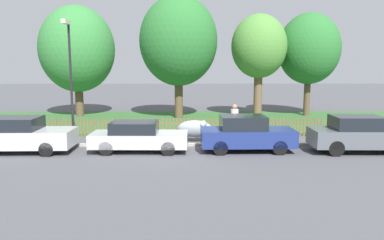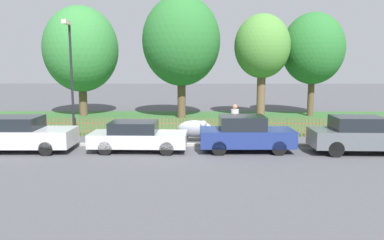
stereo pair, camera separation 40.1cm
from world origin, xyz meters
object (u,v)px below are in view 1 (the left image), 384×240
object	(u,v)px
parked_car_white_van	(360,134)
covered_motorcycle	(196,129)
tree_behind_motorcycle	(178,41)
street_lamp	(70,68)
tree_far_left	(309,49)
parked_car_navy_estate	(138,136)
pedestrian_near_fence	(234,120)
tree_nearest_kerb	(77,49)
parked_car_red_compact	(246,134)
tree_mid_park	(259,47)
parked_car_black_saloon	(18,135)

from	to	relation	value
parked_car_white_van	covered_motorcycle	world-z (taller)	parked_car_white_van
tree_behind_motorcycle	street_lamp	bearing A→B (deg)	-118.56
tree_behind_motorcycle	tree_far_left	bearing A→B (deg)	7.23
parked_car_navy_estate	pedestrian_near_fence	xyz separation A→B (m)	(4.40, 2.18, 0.37)
parked_car_navy_estate	tree_behind_motorcycle	bearing A→B (deg)	82.99
tree_far_left	parked_car_white_van	bearing A→B (deg)	-97.04
parked_car_white_van	tree_far_left	world-z (taller)	tree_far_left
parked_car_navy_estate	tree_nearest_kerb	bearing A→B (deg)	117.67
parked_car_navy_estate	tree_behind_motorcycle	world-z (taller)	tree_behind_motorcycle
parked_car_navy_estate	parked_car_red_compact	world-z (taller)	parked_car_red_compact
parked_car_navy_estate	covered_motorcycle	distance (m)	3.20
covered_motorcycle	tree_far_left	xyz separation A→B (m)	(8.42, 9.70, 4.21)
parked_car_red_compact	tree_behind_motorcycle	world-z (taller)	tree_behind_motorcycle
parked_car_navy_estate	tree_mid_park	world-z (taller)	tree_mid_park
parked_car_white_van	tree_nearest_kerb	xyz separation A→B (m)	(-15.31, 11.91, 4.05)
parked_car_white_van	tree_behind_motorcycle	size ratio (longest dim) A/B	0.50
parked_car_navy_estate	street_lamp	size ratio (longest dim) A/B	0.73
parked_car_red_compact	pedestrian_near_fence	bearing A→B (deg)	95.61
tree_far_left	street_lamp	bearing A→B (deg)	-144.87
parked_car_red_compact	pedestrian_near_fence	distance (m)	2.17
parked_car_red_compact	tree_nearest_kerb	bearing A→B (deg)	131.12
covered_motorcycle	tree_far_left	bearing A→B (deg)	53.95
tree_nearest_kerb	parked_car_black_saloon	bearing A→B (deg)	-86.48
tree_far_left	pedestrian_near_fence	world-z (taller)	tree_far_left
tree_behind_motorcycle	street_lamp	size ratio (longest dim) A/B	1.48
parked_car_black_saloon	tree_nearest_kerb	xyz separation A→B (m)	(-0.72, 11.73, 4.07)
parked_car_black_saloon	parked_car_navy_estate	distance (m)	5.13
pedestrian_near_fence	parked_car_black_saloon	bearing A→B (deg)	110.32
tree_mid_park	street_lamp	distance (m)	13.81
parked_car_white_van	parked_car_red_compact	bearing A→B (deg)	178.04
tree_mid_park	pedestrian_near_fence	size ratio (longest dim) A/B	3.96
parked_car_navy_estate	parked_car_red_compact	bearing A→B (deg)	1.61
parked_car_black_saloon	tree_far_left	distance (m)	20.31
parked_car_white_van	parked_car_black_saloon	bearing A→B (deg)	-179.40
parked_car_navy_estate	tree_far_left	world-z (taller)	tree_far_left
tree_far_left	street_lamp	xyz separation A→B (m)	(-14.25, -10.02, -1.28)
tree_nearest_kerb	tree_behind_motorcycle	xyz separation A→B (m)	(7.34, -1.19, 0.50)
tree_nearest_kerb	tree_mid_park	world-z (taller)	tree_nearest_kerb
covered_motorcycle	tree_mid_park	size ratio (longest dim) A/B	0.26
parked_car_navy_estate	tree_nearest_kerb	distance (m)	13.71
covered_motorcycle	tree_behind_motorcycle	xyz separation A→B (m)	(-1.02, 8.50, 4.67)
tree_nearest_kerb	pedestrian_near_fence	bearing A→B (deg)	-42.81
parked_car_red_compact	tree_nearest_kerb	size ratio (longest dim) A/B	0.51
parked_car_red_compact	tree_far_left	bearing A→B (deg)	60.70
parked_car_red_compact	street_lamp	bearing A→B (deg)	167.60
tree_mid_park	parked_car_white_van	bearing A→B (deg)	-77.71
parked_car_navy_estate	tree_behind_motorcycle	xyz separation A→B (m)	(1.49, 10.48, 4.67)
tree_behind_motorcycle	tree_mid_park	distance (m)	5.62
parked_car_red_compact	parked_car_black_saloon	bearing A→B (deg)	179.64
tree_mid_park	tree_nearest_kerb	bearing A→B (deg)	175.39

